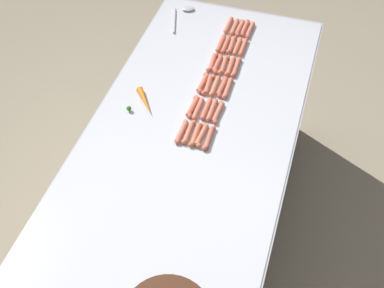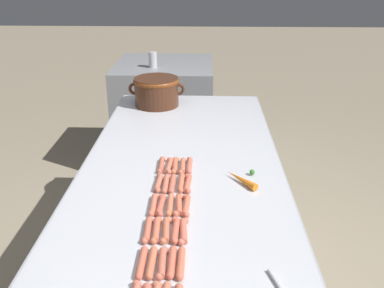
# 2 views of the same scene
# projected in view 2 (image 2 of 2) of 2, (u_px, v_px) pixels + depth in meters

# --- Properties ---
(griddle_counter) EXTENTS (0.91, 2.10, 0.86)m
(griddle_counter) POSITION_uv_depth(u_px,v_px,m) (183.00, 242.00, 2.09)
(griddle_counter) COLOR #9EA0A5
(griddle_counter) RESTS_ON ground_plane
(back_cabinet) EXTENTS (0.81, 0.81, 0.90)m
(back_cabinet) POSITION_uv_depth(u_px,v_px,m) (165.00, 114.00, 3.71)
(back_cabinet) COLOR gray
(back_cabinet) RESTS_ON ground_plane
(hot_dog_1) EXTENTS (0.02, 0.15, 0.02)m
(hot_dog_1) POSITION_uv_depth(u_px,v_px,m) (142.00, 263.00, 1.28)
(hot_dog_1) COLOR #D7654C
(hot_dog_1) RESTS_ON griddle_counter
(hot_dog_2) EXTENTS (0.03, 0.15, 0.02)m
(hot_dog_2) POSITION_uv_depth(u_px,v_px,m) (147.00, 230.00, 1.44)
(hot_dog_2) COLOR #D2654E
(hot_dog_2) RESTS_ON griddle_counter
(hot_dog_3) EXTENTS (0.03, 0.15, 0.02)m
(hot_dog_3) POSITION_uv_depth(u_px,v_px,m) (153.00, 205.00, 1.58)
(hot_dog_3) COLOR #D16C51
(hot_dog_3) RESTS_ON griddle_counter
(hot_dog_4) EXTENTS (0.03, 0.15, 0.02)m
(hot_dog_4) POSITION_uv_depth(u_px,v_px,m) (158.00, 183.00, 1.74)
(hot_dog_4) COLOR #CE6D54
(hot_dog_4) RESTS_ON griddle_counter
(hot_dog_5) EXTENTS (0.03, 0.15, 0.02)m
(hot_dog_5) POSITION_uv_depth(u_px,v_px,m) (161.00, 165.00, 1.88)
(hot_dog_5) COLOR #CA654E
(hot_dog_5) RESTS_ON griddle_counter
(hot_dog_7) EXTENTS (0.02, 0.15, 0.02)m
(hot_dog_7) POSITION_uv_depth(u_px,v_px,m) (152.00, 262.00, 1.28)
(hot_dog_7) COLOR #D06F4E
(hot_dog_7) RESTS_ON griddle_counter
(hot_dog_8) EXTENTS (0.03, 0.15, 0.02)m
(hot_dog_8) POSITION_uv_depth(u_px,v_px,m) (156.00, 230.00, 1.43)
(hot_dog_8) COLOR #D66B4E
(hot_dog_8) RESTS_ON griddle_counter
(hot_dog_9) EXTENTS (0.03, 0.15, 0.02)m
(hot_dog_9) POSITION_uv_depth(u_px,v_px,m) (161.00, 205.00, 1.58)
(hot_dog_9) COLOR #D1634E
(hot_dog_9) RESTS_ON griddle_counter
(hot_dog_10) EXTENTS (0.02, 0.15, 0.02)m
(hot_dog_10) POSITION_uv_depth(u_px,v_px,m) (166.00, 184.00, 1.73)
(hot_dog_10) COLOR #CB6C53
(hot_dog_10) RESTS_ON griddle_counter
(hot_dog_11) EXTENTS (0.03, 0.15, 0.02)m
(hot_dog_11) POSITION_uv_depth(u_px,v_px,m) (169.00, 166.00, 1.88)
(hot_dog_11) COLOR #CD6E54
(hot_dog_11) RESTS_ON griddle_counter
(hot_dog_13) EXTENTS (0.03, 0.15, 0.02)m
(hot_dog_13) POSITION_uv_depth(u_px,v_px,m) (162.00, 263.00, 1.28)
(hot_dog_13) COLOR #CB6952
(hot_dog_13) RESTS_ON griddle_counter
(hot_dog_14) EXTENTS (0.03, 0.15, 0.02)m
(hot_dog_14) POSITION_uv_depth(u_px,v_px,m) (166.00, 230.00, 1.43)
(hot_dog_14) COLOR #CB6D4D
(hot_dog_14) RESTS_ON griddle_counter
(hot_dog_15) EXTENTS (0.03, 0.15, 0.02)m
(hot_dog_15) POSITION_uv_depth(u_px,v_px,m) (170.00, 205.00, 1.58)
(hot_dog_15) COLOR #CE7150
(hot_dog_15) RESTS_ON griddle_counter
(hot_dog_16) EXTENTS (0.02, 0.15, 0.02)m
(hot_dog_16) POSITION_uv_depth(u_px,v_px,m) (172.00, 184.00, 1.73)
(hot_dog_16) COLOR #D0664F
(hot_dog_16) RESTS_ON griddle_counter
(hot_dog_17) EXTENTS (0.03, 0.15, 0.02)m
(hot_dog_17) POSITION_uv_depth(u_px,v_px,m) (175.00, 165.00, 1.88)
(hot_dog_17) COLOR #CD6C4D
(hot_dog_17) RESTS_ON griddle_counter
(hot_dog_19) EXTENTS (0.02, 0.15, 0.02)m
(hot_dog_19) POSITION_uv_depth(u_px,v_px,m) (172.00, 262.00, 1.28)
(hot_dog_19) COLOR #D8664D
(hot_dog_19) RESTS_ON griddle_counter
(hot_dog_20) EXTENTS (0.03, 0.15, 0.02)m
(hot_dog_20) POSITION_uv_depth(u_px,v_px,m) (176.00, 230.00, 1.43)
(hot_dog_20) COLOR #D7664E
(hot_dog_20) RESTS_ON griddle_counter
(hot_dog_21) EXTENTS (0.03, 0.15, 0.02)m
(hot_dog_21) POSITION_uv_depth(u_px,v_px,m) (179.00, 205.00, 1.58)
(hot_dog_21) COLOR #D46A4F
(hot_dog_21) RESTS_ON griddle_counter
(hot_dog_22) EXTENTS (0.03, 0.15, 0.02)m
(hot_dog_22) POSITION_uv_depth(u_px,v_px,m) (181.00, 183.00, 1.74)
(hot_dog_22) COLOR #CE6C50
(hot_dog_22) RESTS_ON griddle_counter
(hot_dog_23) EXTENTS (0.03, 0.15, 0.02)m
(hot_dog_23) POSITION_uv_depth(u_px,v_px,m) (183.00, 166.00, 1.87)
(hot_dog_23) COLOR #CF6E53
(hot_dog_23) RESTS_ON griddle_counter
(hot_dog_25) EXTENTS (0.02, 0.15, 0.02)m
(hot_dog_25) POSITION_uv_depth(u_px,v_px,m) (181.00, 263.00, 1.28)
(hot_dog_25) COLOR #D6694D
(hot_dog_25) RESTS_ON griddle_counter
(hot_dog_26) EXTENTS (0.03, 0.15, 0.02)m
(hot_dog_26) POSITION_uv_depth(u_px,v_px,m) (183.00, 231.00, 1.43)
(hot_dog_26) COLOR #D46A52
(hot_dog_26) RESTS_ON griddle_counter
(hot_dog_27) EXTENTS (0.03, 0.15, 0.02)m
(hot_dog_27) POSITION_uv_depth(u_px,v_px,m) (186.00, 206.00, 1.58)
(hot_dog_27) COLOR #D46A4E
(hot_dog_27) RESTS_ON griddle_counter
(hot_dog_28) EXTENTS (0.03, 0.15, 0.02)m
(hot_dog_28) POSITION_uv_depth(u_px,v_px,m) (188.00, 183.00, 1.73)
(hot_dog_28) COLOR #D5654C
(hot_dog_28) RESTS_ON griddle_counter
(hot_dog_29) EXTENTS (0.03, 0.15, 0.02)m
(hot_dog_29) POSITION_uv_depth(u_px,v_px,m) (189.00, 165.00, 1.88)
(hot_dog_29) COLOR #CD6A55
(hot_dog_29) RESTS_ON griddle_counter
(bean_pot) EXTENTS (0.35, 0.29, 0.18)m
(bean_pot) POSITION_uv_depth(u_px,v_px,m) (157.00, 90.00, 2.64)
(bean_pot) COLOR #472616
(bean_pot) RESTS_ON griddle_counter
(carrot) EXTENTS (0.13, 0.16, 0.03)m
(carrot) POSITION_uv_depth(u_px,v_px,m) (242.00, 179.00, 1.76)
(carrot) COLOR orange
(carrot) RESTS_ON griddle_counter
(soda_can) EXTENTS (0.07, 0.07, 0.12)m
(soda_can) POSITION_uv_depth(u_px,v_px,m) (153.00, 60.00, 3.37)
(soda_can) COLOR #BCBCC1
(soda_can) RESTS_ON back_cabinet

